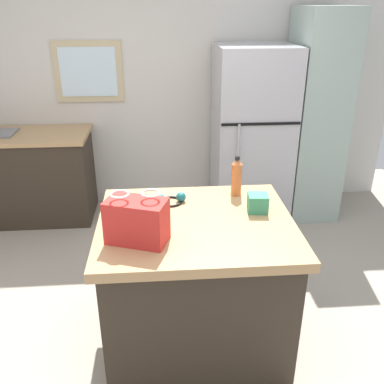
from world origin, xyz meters
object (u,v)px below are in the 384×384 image
refrigerator (252,134)px  ear_defenders (171,199)px  kitchen_island (196,283)px  bottle (237,177)px  small_box (258,203)px  shopping_bag (137,221)px  tall_cabinet (315,117)px

refrigerator → ear_defenders: size_ratio=8.67×
kitchen_island → bottle: size_ratio=4.25×
small_box → bottle: bottle is taller
kitchen_island → ear_defenders: 0.55m
shopping_bag → tall_cabinet: bearing=50.6°
kitchen_island → refrigerator: 2.04m
refrigerator → kitchen_island: bearing=-111.3°
tall_cabinet → shopping_bag: 2.68m
refrigerator → small_box: (-0.34, -1.77, 0.10)m
small_box → ear_defenders: 0.56m
shopping_bag → refrigerator: bearing=62.9°
tall_cabinet → bottle: bearing=-125.1°
shopping_bag → small_box: (0.72, 0.30, -0.07)m
shopping_bag → ear_defenders: 0.51m
tall_cabinet → ear_defenders: tall_cabinet is taller
kitchen_island → tall_cabinet: tall_cabinet is taller
shopping_bag → small_box: shopping_bag is taller
refrigerator → ear_defenders: (-0.87, -1.61, 0.07)m
kitchen_island → tall_cabinet: size_ratio=0.56×
bottle → ear_defenders: size_ratio=1.37×
small_box → ear_defenders: small_box is taller
small_box → ear_defenders: (-0.53, 0.17, -0.03)m
kitchen_island → small_box: small_box is taller
tall_cabinet → small_box: (-0.98, -1.77, -0.07)m
shopping_bag → bottle: shopping_bag is taller
kitchen_island → shopping_bag: 0.69m
refrigerator → shopping_bag: bearing=-117.1°
tall_cabinet → refrigerator: bearing=-180.0°
ear_defenders → tall_cabinet: bearing=46.9°
kitchen_island → ear_defenders: size_ratio=5.82×
shopping_bag → small_box: 0.78m
small_box → bottle: (-0.09, 0.26, 0.07)m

